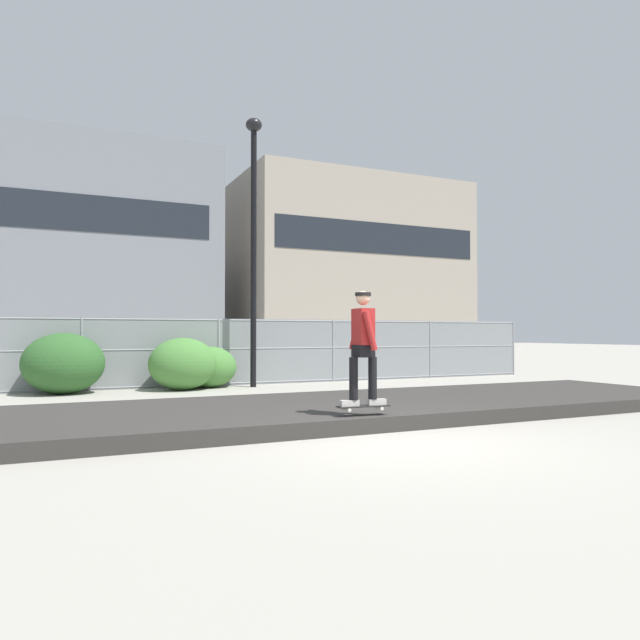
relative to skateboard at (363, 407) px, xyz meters
The scene contains 14 objects.
ground_plane 1.00m from the skateboard, 89.03° to the right, with size 120.00×120.00×0.00m, color #9E998E.
gravel_berm 1.68m from the skateboard, 89.45° to the left, with size 16.15×3.86×0.23m, color #33302D.
skateboard is the anchor object (origin of this frame).
skater 0.97m from the skateboard, behind, with size 0.73×0.60×1.70m.
chain_fence 8.26m from the skateboard, 89.89° to the left, with size 21.10×0.06×1.85m.
street_lamp 8.64m from the skateboard, 84.06° to the left, with size 0.44×0.44×7.30m.
parked_car_near 13.03m from the skateboard, 109.62° to the left, with size 4.43×2.01×1.66m.
parked_car_mid 12.11m from the skateboard, 82.92° to the left, with size 4.48×2.11×1.66m.
parked_car_far 13.92m from the skateboard, 58.08° to the left, with size 4.54×2.24×1.66m.
library_building 43.31m from the skateboard, 100.02° to the left, with size 29.94×14.73×15.33m.
office_block 45.07m from the skateboard, 63.38° to the left, with size 19.62×13.04×14.65m.
shrub_left 8.59m from the skateboard, 117.12° to the left, with size 1.89×1.54×1.46m.
shrub_center 7.55m from the skateboard, 98.58° to the left, with size 1.72×1.41×1.33m.
shrub_right 7.84m from the skateboard, 92.35° to the left, with size 1.41×1.16×1.09m.
Camera 1 is at (-4.26, -6.75, 1.46)m, focal length 33.16 mm.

